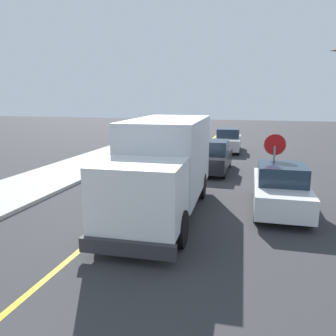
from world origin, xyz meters
TOP-DOWN VIEW (x-y plane):
  - centre_line_yellow at (0.00, 10.00)m, footprint 0.16×56.00m
  - box_truck at (1.30, 9.95)m, footprint 2.75×7.29m
  - parked_car_near at (1.98, 16.98)m, footprint 1.80×4.40m
  - parked_car_mid at (2.14, 24.21)m, footprint 1.95×4.46m
  - parked_van_across at (5.20, 11.29)m, footprint 1.92×4.45m
  - stop_sign at (4.94, 11.93)m, footprint 0.80×0.10m

SIDE VIEW (x-z plane):
  - centre_line_yellow at x=0.00m, z-range 0.00..0.01m
  - parked_car_near at x=1.98m, z-range -0.04..1.63m
  - parked_car_mid at x=2.14m, z-range -0.04..1.63m
  - parked_van_across at x=5.20m, z-range -0.04..1.63m
  - box_truck at x=1.30m, z-range 0.17..3.37m
  - stop_sign at x=4.94m, z-range 0.53..3.18m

